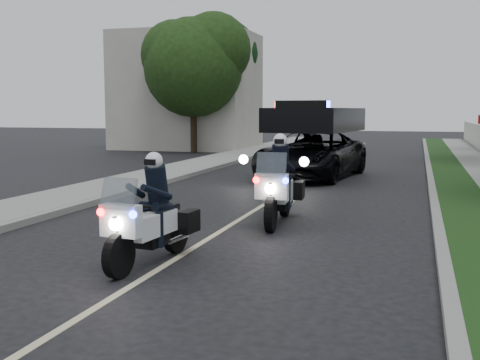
% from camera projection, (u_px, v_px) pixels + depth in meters
% --- Properties ---
extents(ground, '(120.00, 120.00, 0.00)m').
position_uv_depth(ground, '(169.00, 263.00, 9.29)').
color(ground, black).
rests_on(ground, ground).
extents(curb_right, '(0.20, 60.00, 0.15)m').
position_uv_depth(curb_right, '(432.00, 188.00, 17.63)').
color(curb_right, gray).
rests_on(curb_right, ground).
extents(grass_verge, '(1.20, 60.00, 0.16)m').
position_uv_depth(grass_verge, '(457.00, 189.00, 17.43)').
color(grass_verge, '#193814').
rests_on(grass_verge, ground).
extents(curb_left, '(0.20, 60.00, 0.15)m').
position_uv_depth(curb_left, '(175.00, 179.00, 19.96)').
color(curb_left, gray).
rests_on(curb_left, ground).
extents(sidewalk_left, '(2.00, 60.00, 0.16)m').
position_uv_depth(sidewalk_left, '(146.00, 178.00, 20.27)').
color(sidewalk_left, gray).
rests_on(sidewalk_left, ground).
extents(building_far, '(8.00, 6.00, 7.00)m').
position_uv_depth(building_far, '(187.00, 91.00, 36.46)').
color(building_far, '#A8A396').
rests_on(building_far, ground).
extents(lane_marking, '(0.12, 50.00, 0.01)m').
position_uv_depth(lane_marking, '(296.00, 185.00, 18.80)').
color(lane_marking, '#BFB78C').
rests_on(lane_marking, ground).
extents(police_moto_left, '(0.91, 2.10, 1.74)m').
position_uv_depth(police_moto_left, '(151.00, 264.00, 9.25)').
color(police_moto_left, white).
rests_on(police_moto_left, ground).
extents(police_moto_right, '(0.93, 2.27, 1.89)m').
position_uv_depth(police_moto_right, '(278.00, 223.00, 12.56)').
color(police_moto_right, silver).
rests_on(police_moto_right, ground).
extents(police_suv, '(3.53, 6.23, 2.87)m').
position_uv_depth(police_suv, '(311.00, 177.00, 20.98)').
color(police_suv, black).
rests_on(police_suv, ground).
extents(bicycle, '(0.64, 1.57, 0.80)m').
position_uv_depth(bicycle, '(311.00, 153.00, 33.08)').
color(bicycle, black).
rests_on(bicycle, ground).
extents(cyclist, '(0.57, 0.39, 1.58)m').
position_uv_depth(cyclist, '(311.00, 153.00, 33.08)').
color(cyclist, black).
rests_on(cyclist, ground).
extents(sign_post, '(0.37, 0.37, 2.25)m').
position_uv_depth(sign_post, '(480.00, 172.00, 22.87)').
color(sign_post, '#AD1F0C').
rests_on(sign_post, ground).
extents(tree_left_near, '(7.10, 7.10, 9.08)m').
position_uv_depth(tree_left_near, '(194.00, 153.00, 33.12)').
color(tree_left_near, '#224216').
rests_on(tree_left_near, ground).
extents(tree_left_far, '(7.37, 7.37, 9.37)m').
position_uv_depth(tree_left_far, '(206.00, 148.00, 37.34)').
color(tree_left_far, '#103411').
rests_on(tree_left_far, ground).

